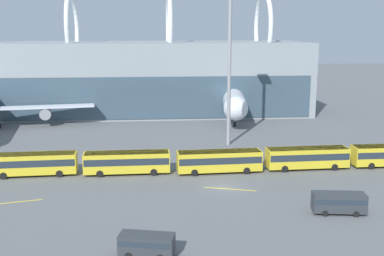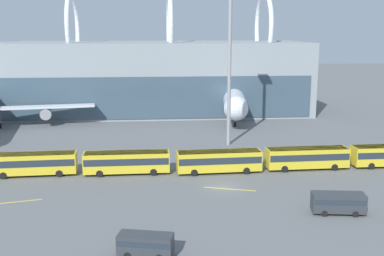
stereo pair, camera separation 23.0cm
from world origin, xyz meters
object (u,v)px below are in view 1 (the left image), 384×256
object	(u,v)px
shuttle_bus_3	(219,160)
service_van_foreground	(339,202)
shuttle_bus_1	(33,163)
service_van_crossing	(147,243)
shuttle_bus_4	(307,157)
shuttle_bus_2	(127,161)
airliner_at_gate_far	(233,97)
floodlight_mast	(230,46)

from	to	relation	value
shuttle_bus_3	service_van_foreground	size ratio (longest dim) A/B	2.02
shuttle_bus_1	service_van_crossing	xyz separation A→B (m)	(16.22, -26.21, -0.63)
shuttle_bus_4	service_van_crossing	size ratio (longest dim) A/B	2.30
shuttle_bus_2	service_van_crossing	bearing A→B (deg)	-84.31
shuttle_bus_4	shuttle_bus_1	bearing A→B (deg)	177.94
service_van_foreground	service_van_crossing	size ratio (longest dim) A/B	1.14
shuttle_bus_2	shuttle_bus_3	distance (m)	13.27
airliner_at_gate_far	service_van_crossing	distance (m)	72.52
shuttle_bus_4	floodlight_mast	size ratio (longest dim) A/B	0.42
floodlight_mast	service_van_foreground	bearing A→B (deg)	-77.94
airliner_at_gate_far	shuttle_bus_2	xyz separation A→B (m)	(-22.87, -43.75, -2.80)
shuttle_bus_1	shuttle_bus_4	xyz separation A→B (m)	(39.79, -0.14, 0.00)
airliner_at_gate_far	shuttle_bus_1	xyz separation A→B (m)	(-36.14, -43.44, -2.80)
shuttle_bus_2	service_van_foreground	distance (m)	29.97
shuttle_bus_2	shuttle_bus_4	xyz separation A→B (m)	(26.53, 0.18, 0.00)
shuttle_bus_1	shuttle_bus_3	bearing A→B (deg)	-4.55
shuttle_bus_1	shuttle_bus_2	distance (m)	13.27
shuttle_bus_2	floodlight_mast	distance (m)	28.49
service_van_foreground	service_van_crossing	bearing A→B (deg)	29.85
service_van_foreground	service_van_crossing	distance (m)	23.19
shuttle_bus_1	floodlight_mast	bearing A→B (deg)	24.87
service_van_crossing	floodlight_mast	size ratio (longest dim) A/B	0.18
shuttle_bus_3	service_van_crossing	xyz separation A→B (m)	(-10.31, -25.37, -0.63)
shuttle_bus_1	floodlight_mast	distance (m)	37.90
service_van_crossing	floodlight_mast	world-z (taller)	floodlight_mast
service_van_crossing	service_van_foreground	bearing A→B (deg)	-145.11
shuttle_bus_1	shuttle_bus_2	bearing A→B (deg)	-4.11
service_van_foreground	shuttle_bus_4	bearing A→B (deg)	-88.62
service_van_foreground	floodlight_mast	xyz separation A→B (m)	(-7.18, 33.58, 16.19)
airliner_at_gate_far	floodlight_mast	xyz separation A→B (m)	(-5.56, -27.45, 12.89)
shuttle_bus_4	service_van_foreground	xyz separation A→B (m)	(-2.04, -17.46, -0.50)
shuttle_bus_1	shuttle_bus_3	xyz separation A→B (m)	(26.53, -0.84, 0.00)
floodlight_mast	shuttle_bus_1	bearing A→B (deg)	-152.39
airliner_at_gate_far	service_van_crossing	size ratio (longest dim) A/B	6.89
airliner_at_gate_far	floodlight_mast	distance (m)	30.83
service_van_crossing	shuttle_bus_1	bearing A→B (deg)	-45.16
shuttle_bus_2	floodlight_mast	size ratio (longest dim) A/B	0.41
shuttle_bus_3	floodlight_mast	xyz separation A→B (m)	(4.05, 16.83, 15.69)
shuttle_bus_3	shuttle_bus_4	xyz separation A→B (m)	(13.26, 0.70, 0.00)
shuttle_bus_1	shuttle_bus_3	size ratio (longest dim) A/B	1.00
shuttle_bus_2	shuttle_bus_4	bearing A→B (deg)	-0.42
service_van_crossing	floodlight_mast	bearing A→B (deg)	-95.70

